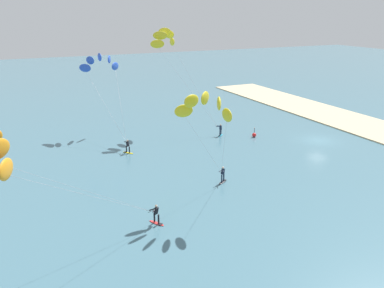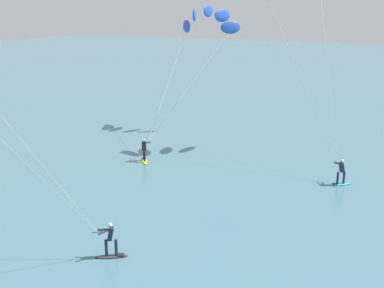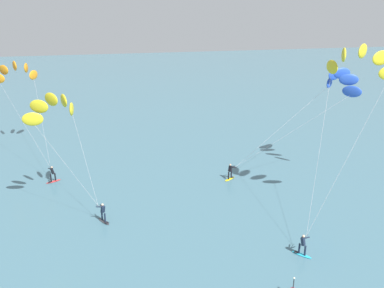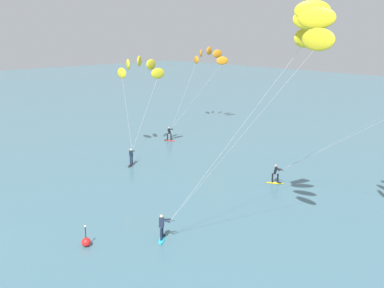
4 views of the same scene
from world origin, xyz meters
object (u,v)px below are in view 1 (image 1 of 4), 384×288
at_px(kitesurfer_mid_water, 206,109).
at_px(marker_buoy, 254,135).
at_px(kitesurfer_far_out, 101,65).
at_px(kitesurfer_nearshore, 167,41).

relative_size(kitesurfer_mid_water, marker_buoy, 7.35).
height_order(kitesurfer_mid_water, kitesurfer_far_out, kitesurfer_far_out).
bearing_deg(kitesurfer_nearshore, kitesurfer_mid_water, 165.56).
height_order(kitesurfer_nearshore, kitesurfer_far_out, kitesurfer_nearshore).
bearing_deg(marker_buoy, kitesurfer_far_out, 56.49).
distance_m(kitesurfer_nearshore, kitesurfer_mid_water, 24.42).
xyz_separation_m(kitesurfer_nearshore, marker_buoy, (-8.41, -9.14, -12.14)).
bearing_deg(kitesurfer_mid_water, marker_buoy, -45.38).
distance_m(kitesurfer_nearshore, kitesurfer_far_out, 9.59).
bearing_deg(kitesurfer_far_out, marker_buoy, -123.51).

